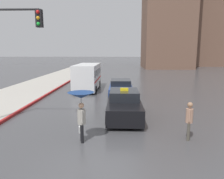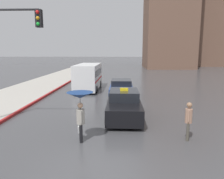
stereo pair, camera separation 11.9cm
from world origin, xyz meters
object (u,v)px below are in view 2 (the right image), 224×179
taxi (124,105)px  pedestrian_with_umbrella (80,102)px  traffic_light (3,43)px  ambulance_van (88,76)px  pedestrian_man (189,118)px  sedan_red (121,89)px

taxi → pedestrian_with_umbrella: bearing=62.9°
pedestrian_with_umbrella → traffic_light: (-3.99, 1.96, 2.38)m
traffic_light → ambulance_van: bearing=76.8°
pedestrian_with_umbrella → pedestrian_man: 4.47m
sedan_red → traffic_light: 9.71m
pedestrian_man → taxi: bearing=-122.5°
sedan_red → pedestrian_man: size_ratio=2.82×
sedan_red → traffic_light: traffic_light is taller
taxi → traffic_light: 6.85m
pedestrian_with_umbrella → traffic_light: traffic_light is taller
taxi → traffic_light: traffic_light is taller
ambulance_van → pedestrian_with_umbrella: bearing=97.6°
ambulance_van → pedestrian_with_umbrella: ambulance_van is taller
sedan_red → pedestrian_man: 9.18m
traffic_light → taxi: bearing=14.9°
pedestrian_man → traffic_light: (-8.39, 1.60, 3.10)m
taxi → sedan_red: taxi is taller
pedestrian_man → traffic_light: traffic_light is taller
taxi → ambulance_van: (-3.32, 8.91, 0.66)m
sedan_red → taxi: bearing=91.5°
taxi → pedestrian_man: size_ratio=2.88×
taxi → sedan_red: size_ratio=1.02×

